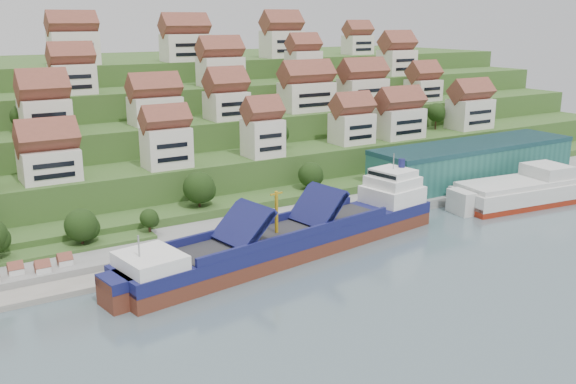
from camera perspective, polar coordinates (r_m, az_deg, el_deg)
ground at (r=130.73m, az=5.86°, el=-4.33°), size 300.00×300.00×0.00m
quay at (r=153.52m, az=8.41°, el=-1.02°), size 180.00×14.00×2.20m
pebble_beach at (r=118.81m, az=-21.06°, el=-7.09°), size 45.00×20.00×1.00m
hillside at (r=217.19m, az=-10.95°, el=6.19°), size 260.00×128.00×31.00m
hillside_village at (r=176.79m, az=-5.38°, el=8.85°), size 158.05×62.97×29.02m
hillside_trees at (r=156.70m, az=-5.72°, el=4.74°), size 139.51×61.18×30.88m
warehouse at (r=175.18m, az=16.14°, el=2.61°), size 60.00×15.00×10.00m
flagpole at (r=147.16m, az=9.18°, el=0.57°), size 1.28×0.16×8.00m
beach_huts at (r=116.80m, az=-21.98°, el=-6.72°), size 14.40×3.70×2.20m
cargo_ship at (r=123.08m, az=0.99°, el=-4.01°), size 71.04×21.43×15.47m
second_ship at (r=164.96m, az=20.08°, el=-0.00°), size 34.68×15.96×9.73m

